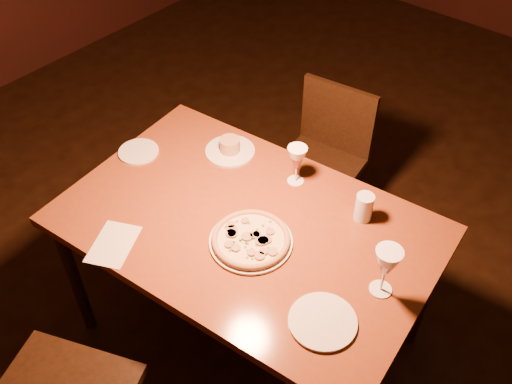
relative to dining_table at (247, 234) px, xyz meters
The scene contains 12 objects.
floor 0.74m from the dining_table, ahead, with size 7.00×7.00×0.00m, color black.
dining_table is the anchor object (origin of this frame).
chair_far 0.87m from the dining_table, 102.52° to the left, with size 0.44×0.44×0.81m.
pizza_plate 0.13m from the dining_table, 40.83° to the right, with size 0.31×0.31×0.03m.
ramekin_saucer 0.44m from the dining_table, 140.40° to the left, with size 0.22×0.22×0.07m.
wine_glass_far 0.34m from the dining_table, 89.42° to the left, with size 0.08×0.08×0.18m, color #B55C4B, non-canonical shape.
wine_glass_right 0.58m from the dining_table, ahead, with size 0.09×0.09×0.20m, color #B55C4B, non-canonical shape.
water_tumbler 0.46m from the dining_table, 43.14° to the left, with size 0.07×0.07×0.11m, color silver.
side_plate_left 0.63m from the dining_table, behind, with size 0.17×0.17×0.01m, color silver.
side_plate_near 0.52m from the dining_table, 20.51° to the right, with size 0.23×0.23×0.01m, color silver.
menu_card 0.51m from the dining_table, 127.39° to the right, with size 0.14×0.21×0.00m, color silver.
pendant_light 0.88m from the dining_table, 90.00° to the right, with size 0.12×0.12×0.12m, color #FF7F47.
Camera 1 is at (0.72, -1.15, 2.35)m, focal length 40.00 mm.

